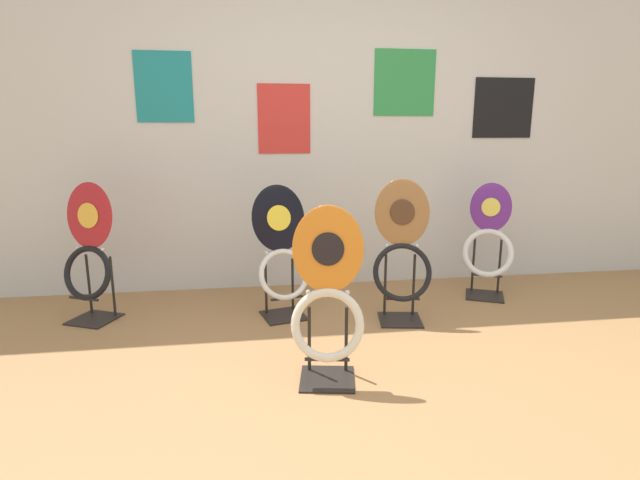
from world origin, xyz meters
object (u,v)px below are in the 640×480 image
object	(u,v)px
toilet_seat_display_jazz_black	(282,257)
toilet_seat_display_woodgrain	(402,254)
toilet_seat_display_purple_note	(488,245)
toilet_seat_display_crimson_swirl	(89,257)
toilet_seat_display_orange_sun	(328,303)

from	to	relation	value
toilet_seat_display_jazz_black	toilet_seat_display_woodgrain	xyz separation A→B (m)	(0.79, -0.19, 0.04)
toilet_seat_display_purple_note	toilet_seat_display_jazz_black	bearing A→B (deg)	-173.46
toilet_seat_display_woodgrain	toilet_seat_display_crimson_swirl	world-z (taller)	toilet_seat_display_woodgrain
toilet_seat_display_orange_sun	toilet_seat_display_crimson_swirl	xyz separation A→B (m)	(-1.44, 1.05, 0.03)
toilet_seat_display_orange_sun	toilet_seat_display_crimson_swirl	bearing A→B (deg)	144.05
toilet_seat_display_woodgrain	toilet_seat_display_crimson_swirl	bearing A→B (deg)	171.77
toilet_seat_display_orange_sun	toilet_seat_display_crimson_swirl	world-z (taller)	toilet_seat_display_crimson_swirl
toilet_seat_display_woodgrain	toilet_seat_display_crimson_swirl	size ratio (longest dim) A/B	1.02
toilet_seat_display_orange_sun	toilet_seat_display_woodgrain	world-z (taller)	toilet_seat_display_woodgrain
toilet_seat_display_orange_sun	toilet_seat_display_purple_note	size ratio (longest dim) A/B	1.04
toilet_seat_display_jazz_black	toilet_seat_display_crimson_swirl	size ratio (longest dim) A/B	0.97
toilet_seat_display_jazz_black	toilet_seat_display_purple_note	distance (m)	1.60
toilet_seat_display_purple_note	toilet_seat_display_crimson_swirl	xyz separation A→B (m)	(-2.86, -0.08, 0.04)
toilet_seat_display_jazz_black	toilet_seat_display_orange_sun	size ratio (longest dim) A/B	1.00
toilet_seat_display_orange_sun	toilet_seat_display_purple_note	world-z (taller)	toilet_seat_display_orange_sun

